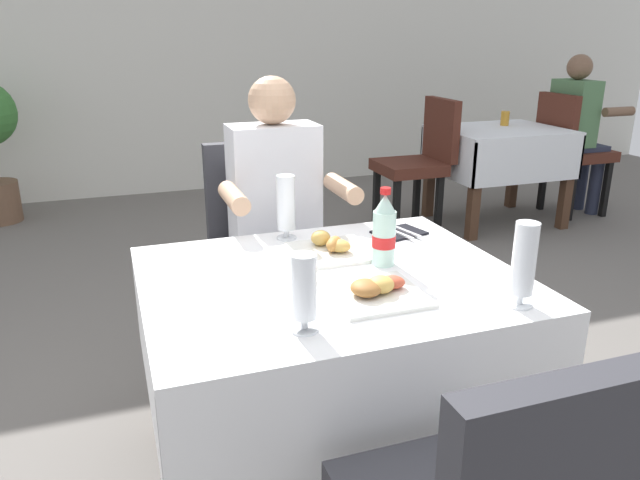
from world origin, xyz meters
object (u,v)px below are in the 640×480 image
at_px(plate_far_diner, 332,247).
at_px(main_dining_table, 331,326).
at_px(seated_diner_far, 278,214).
at_px(background_chair_right, 570,147).
at_px(napkin_cutlery_set, 399,232).
at_px(beer_glass_middle, 304,291).
at_px(background_chair_left, 420,157).
at_px(background_patron, 578,126).
at_px(beer_glass_left, 286,207).
at_px(background_table_tumbler, 505,118).
at_px(background_dining_table, 498,153).
at_px(cola_bottle_primary, 384,232).
at_px(chair_far_diner_seat, 263,243).
at_px(plate_near_camera, 376,290).
at_px(beer_glass_right, 524,265).

bearing_deg(plate_far_diner, main_dining_table, -110.95).
height_order(seated_diner_far, background_chair_right, seated_diner_far).
bearing_deg(napkin_cutlery_set, beer_glass_middle, -132.71).
xyz_separation_m(background_chair_left, background_patron, (1.38, -0.00, 0.16)).
xyz_separation_m(beer_glass_left, background_chair_left, (1.58, 1.93, -0.29)).
xyz_separation_m(napkin_cutlery_set, background_chair_right, (2.51, 2.02, -0.18)).
relative_size(beer_glass_middle, background_table_tumbler, 1.80).
relative_size(main_dining_table, beer_glass_middle, 5.60).
xyz_separation_m(seated_diner_far, background_chair_left, (1.51, 1.57, -0.16)).
xyz_separation_m(background_dining_table, background_chair_right, (0.67, 0.00, 0.01)).
relative_size(main_dining_table, background_chair_left, 1.14).
bearing_deg(background_dining_table, cola_bottle_primary, -131.78).
bearing_deg(napkin_cutlery_set, background_chair_left, 59.68).
relative_size(main_dining_table, plate_far_diner, 4.38).
relative_size(chair_far_diner_seat, seated_diner_far, 0.77).
xyz_separation_m(main_dining_table, background_table_tumbler, (2.33, 2.42, 0.22)).
distance_m(main_dining_table, background_patron, 3.73).
xyz_separation_m(plate_near_camera, background_patron, (2.87, 2.49, -0.04)).
distance_m(plate_far_diner, beer_glass_left, 0.23).
distance_m(cola_bottle_primary, napkin_cutlery_set, 0.33).
bearing_deg(background_dining_table, beer_glass_left, -139.26).
height_order(plate_near_camera, beer_glass_middle, beer_glass_middle).
height_order(napkin_cutlery_set, background_table_tumbler, background_table_tumbler).
distance_m(beer_glass_right, background_chair_right, 3.66).
relative_size(main_dining_table, beer_glass_right, 4.78).
bearing_deg(plate_near_camera, chair_far_diner_seat, 93.55).
height_order(plate_far_diner, background_table_tumbler, background_table_tumbler).
distance_m(plate_near_camera, background_patron, 3.80).
bearing_deg(chair_far_diner_seat, plate_near_camera, -86.45).
bearing_deg(background_patron, plate_near_camera, -139.06).
distance_m(plate_near_camera, cola_bottle_primary, 0.26).
distance_m(plate_near_camera, background_chair_right, 3.77).
xyz_separation_m(chair_far_diner_seat, background_patron, (2.93, 1.46, 0.16)).
bearing_deg(background_chair_right, beer_glass_middle, -139.55).
bearing_deg(background_table_tumbler, plate_far_diner, -135.25).
distance_m(beer_glass_left, background_chair_left, 2.51).
height_order(plate_near_camera, background_table_tumbler, background_table_tumbler).
relative_size(cola_bottle_primary, napkin_cutlery_set, 1.25).
bearing_deg(beer_glass_left, chair_far_diner_seat, 86.58).
xyz_separation_m(cola_bottle_primary, background_chair_left, (1.36, 2.27, -0.28)).
relative_size(seated_diner_far, beer_glass_left, 5.57).
relative_size(chair_far_diner_seat, background_table_tumbler, 8.82).
distance_m(main_dining_table, beer_glass_right, 0.61).
relative_size(beer_glass_right, background_chair_left, 0.24).
bearing_deg(beer_glass_left, plate_far_diner, -62.70).
xyz_separation_m(chair_far_diner_seat, plate_far_diner, (0.07, -0.66, 0.20)).
distance_m(chair_far_diner_seat, background_table_tumbler, 2.82).
distance_m(background_dining_table, background_patron, 0.74).
distance_m(napkin_cutlery_set, background_patron, 3.26).
bearing_deg(beer_glass_left, background_table_tumbler, 40.99).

